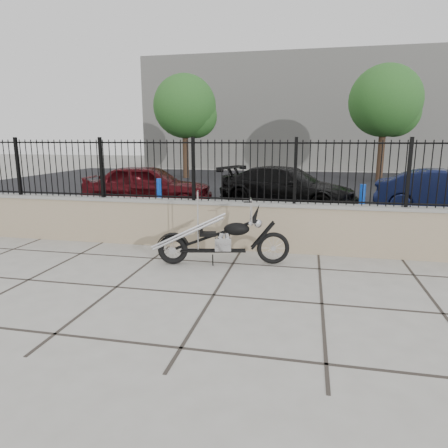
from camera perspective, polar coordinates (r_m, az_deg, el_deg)
ground_plane at (r=5.76m, az=-1.50°, el=-10.12°), size 90.00×90.00×0.00m
parking_lot at (r=17.86m, az=7.88°, el=4.98°), size 30.00×30.00×0.00m
retaining_wall at (r=7.97m, az=2.66°, el=-0.22°), size 14.00×0.36×0.96m
iron_fence at (r=7.81m, az=2.73°, el=7.55°), size 14.00×0.08×1.20m
background_building at (r=31.76m, az=10.03°, el=15.21°), size 22.00×6.00×8.00m
chopper_motorcycle at (r=6.94m, az=-0.51°, el=-0.51°), size 2.24×0.84×1.33m
car_red at (r=13.06m, az=-10.73°, el=5.36°), size 4.19×1.97×1.39m
car_black at (r=12.97m, az=9.01°, el=5.18°), size 4.83×3.27×1.30m
car_blue at (r=13.50m, az=29.10°, el=4.05°), size 4.11×2.21×1.29m
bollard_a at (r=11.05m, az=-9.22°, el=3.53°), size 0.16×0.16×1.12m
bollard_b at (r=10.01m, az=19.04°, el=2.17°), size 0.18×0.18×1.13m
tree_left at (r=22.94m, az=-5.64°, el=16.78°), size 3.45×3.45×5.82m
tree_right at (r=22.23m, az=22.07°, el=16.42°), size 3.54×3.54×5.97m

